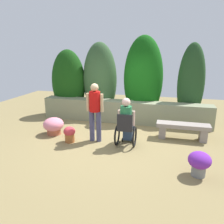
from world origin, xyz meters
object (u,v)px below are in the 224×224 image
at_px(stone_bench, 183,129).
at_px(flower_pot_red_accent, 54,126).
at_px(person_standing_companion, 95,109).
at_px(person_in_wheelchair, 126,123).
at_px(flower_pot_terracotta_by_wall, 199,162).
at_px(flower_pot_purple_near, 70,134).

distance_m(stone_bench, flower_pot_red_accent, 3.87).
bearing_deg(person_standing_companion, person_in_wheelchair, 0.15).
bearing_deg(flower_pot_red_accent, person_standing_companion, -7.27).
bearing_deg(flower_pot_red_accent, flower_pot_terracotta_by_wall, -18.78).
bearing_deg(flower_pot_terracotta_by_wall, person_standing_companion, 155.59).
bearing_deg(person_standing_companion, stone_bench, 22.09).
bearing_deg(flower_pot_terracotta_by_wall, stone_bench, 96.97).
xyz_separation_m(stone_bench, flower_pot_terracotta_by_wall, (0.24, -1.96, -0.02)).
xyz_separation_m(stone_bench, flower_pot_red_accent, (-3.82, -0.57, -0.04)).
xyz_separation_m(person_in_wheelchair, flower_pot_purple_near, (-1.58, -0.19, -0.37)).
distance_m(stone_bench, person_standing_companion, 2.60).
height_order(flower_pot_purple_near, flower_pot_red_accent, flower_pot_red_accent).
bearing_deg(person_in_wheelchair, flower_pot_purple_near, -172.95).
height_order(stone_bench, flower_pot_red_accent, flower_pot_red_accent).
height_order(stone_bench, flower_pot_terracotta_by_wall, flower_pot_terracotta_by_wall).
bearing_deg(person_standing_companion, flower_pot_terracotta_by_wall, -19.73).
height_order(stone_bench, person_standing_companion, person_standing_companion).
xyz_separation_m(stone_bench, person_standing_companion, (-2.41, -0.75, 0.64)).
bearing_deg(person_standing_companion, flower_pot_red_accent, 177.42).
distance_m(person_in_wheelchair, flower_pot_terracotta_by_wall, 2.11).
height_order(person_in_wheelchair, person_standing_companion, person_standing_companion).
relative_size(person_in_wheelchair, flower_pot_purple_near, 2.94).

